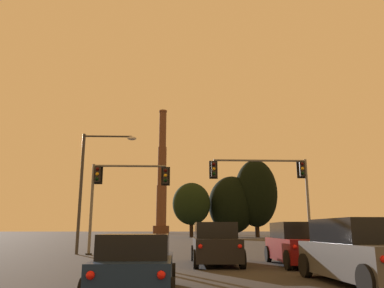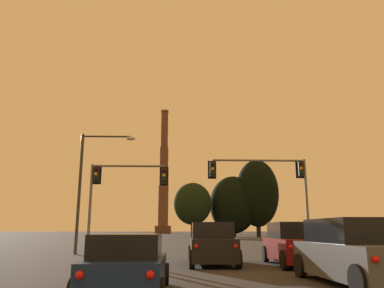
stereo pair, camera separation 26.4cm
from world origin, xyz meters
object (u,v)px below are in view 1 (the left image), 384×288
suv_right_lane_second (361,252)px  hatchback_left_lane_second (136,267)px  smokestack (162,183)px  suv_right_lane_front (297,244)px  street_lamp (91,177)px  traffic_light_overhead_left (119,185)px  traffic_light_overhead_right (274,180)px  suv_center_lane_front (215,244)px

suv_right_lane_second → hatchback_left_lane_second: bearing=-169.5°
suv_right_lane_second → smokestack: size_ratio=0.10×
suv_right_lane_front → street_lamp: (-11.10, 8.09, 4.06)m
traffic_light_overhead_left → traffic_light_overhead_right: bearing=3.5°
suv_right_lane_second → traffic_light_overhead_left: 16.65m
hatchback_left_lane_second → traffic_light_overhead_right: (7.65, 15.58, 4.19)m
suv_right_lane_front → smokestack: bearing=97.0°
traffic_light_overhead_right → traffic_light_overhead_left: 10.47m
suv_right_lane_second → suv_center_lane_front: size_ratio=1.01×
hatchback_left_lane_second → suv_center_lane_front: bearing=71.2°
traffic_light_overhead_right → traffic_light_overhead_left: bearing=-176.5°
hatchback_left_lane_second → traffic_light_overhead_right: size_ratio=0.60×
suv_right_lane_front → traffic_light_overhead_right: bearing=83.2°
suv_center_lane_front → traffic_light_overhead_left: 9.50m
hatchback_left_lane_second → suv_center_lane_front: (2.75, 8.06, 0.23)m
traffic_light_overhead_right → suv_center_lane_front: bearing=-123.0°
suv_right_lane_front → traffic_light_overhead_right: (1.28, 8.18, 3.96)m
suv_right_lane_front → traffic_light_overhead_left: traffic_light_overhead_left is taller
suv_center_lane_front → traffic_light_overhead_right: (4.89, 7.53, 3.96)m
suv_right_lane_front → suv_center_lane_front: 3.67m
traffic_light_overhead_left → smokestack: (-1.88, 121.50, 14.80)m
traffic_light_overhead_left → street_lamp: (-1.94, 0.55, 0.58)m
suv_center_lane_front → street_lamp: size_ratio=0.62×
traffic_light_overhead_left → smokestack: size_ratio=0.12×
suv_center_lane_front → smokestack: (-7.42, 128.39, 18.28)m
suv_right_lane_second → street_lamp: 18.33m
hatchback_left_lane_second → suv_right_lane_front: bearing=49.4°
suv_center_lane_front → smokestack: bearing=94.4°
hatchback_left_lane_second → street_lamp: 16.76m
traffic_light_overhead_left → suv_right_lane_front: bearing=-39.5°
suv_right_lane_second → suv_right_lane_front: 5.98m
suv_right_lane_second → suv_right_lane_front: bearing=87.0°
hatchback_left_lane_second → traffic_light_overhead_left: traffic_light_overhead_left is taller
hatchback_left_lane_second → street_lamp: bearing=107.1°
hatchback_left_lane_second → traffic_light_overhead_right: 17.86m
suv_center_lane_front → traffic_light_overhead_left: size_ratio=0.86×
traffic_light_overhead_right → smokestack: smokestack is taller
hatchback_left_lane_second → suv_right_lane_front: suv_right_lane_front is taller
traffic_light_overhead_left → smokestack: bearing=90.9°
suv_right_lane_second → smokestack: smokestack is taller
traffic_light_overhead_left → street_lamp: 2.10m
street_lamp → traffic_light_overhead_left: bearing=-15.9°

